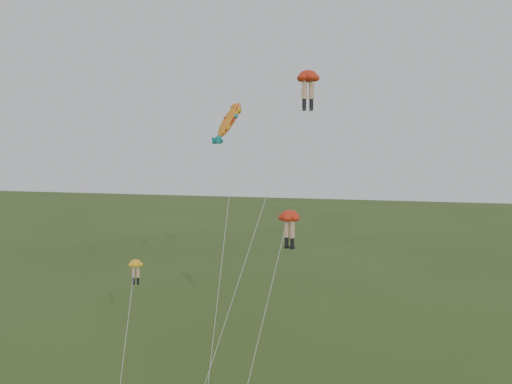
# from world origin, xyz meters

# --- Properties ---
(legs_kite_red_high) EXTENTS (5.24, 14.04, 21.62)m
(legs_kite_red_high) POSITION_xyz_m (3.42, 11.72, 20.75)
(legs_kite_red_high) COLOR red
(legs_kite_red_high) RESTS_ON ground
(legs_kite_red_mid) EXTENTS (2.34, 8.73, 12.06)m
(legs_kite_red_mid) POSITION_xyz_m (3.52, 5.82, 11.34)
(legs_kite_red_mid) COLOR red
(legs_kite_red_mid) RESTS_ON ground
(legs_kite_yellow) EXTENTS (1.62, 5.27, 9.29)m
(legs_kite_yellow) POSITION_xyz_m (-4.78, 0.88, 8.46)
(legs_kite_yellow) COLOR yellow
(legs_kite_yellow) RESTS_ON ground
(fish_kite) EXTENTS (3.29, 12.44, 19.61)m
(fish_kite) POSITION_xyz_m (-2.09, 10.46, 17.92)
(fish_kite) COLOR yellow
(fish_kite) RESTS_ON ground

